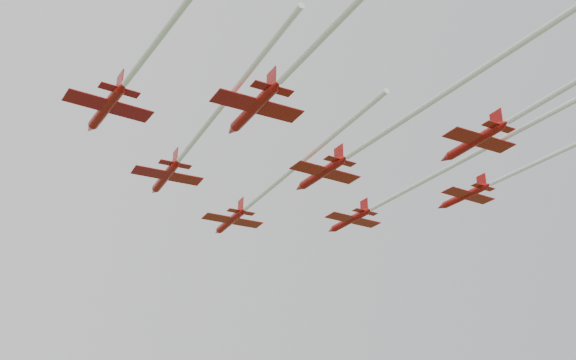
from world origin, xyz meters
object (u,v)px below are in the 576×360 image
jet_row2_left (188,148)px  jet_row2_right (414,186)px  jet_lead (259,197)px  jet_row3_left (144,58)px  jet_row3_mid (407,118)px  jet_row3_right (513,173)px  jet_row4_left (337,23)px

jet_row2_left → jet_row2_right: jet_row2_left is taller
jet_lead → jet_row3_left: jet_lead is taller
jet_row2_left → jet_row3_mid: bearing=-45.5°
jet_row3_left → jet_row2_right: bearing=14.1°
jet_row3_left → jet_row3_mid: jet_row3_mid is taller
jet_row2_right → jet_row3_right: bearing=-36.3°
jet_row2_left → jet_row3_mid: jet_row2_left is taller
jet_row3_right → jet_row3_left: bearing=-177.4°
jet_row3_mid → jet_row3_right: jet_row3_right is taller
jet_row2_left → jet_row3_left: size_ratio=0.90×
jet_row3_mid → jet_row3_left: bearing=172.6°
jet_row2_left → jet_row4_left: bearing=-84.6°
jet_row2_right → jet_row3_right: size_ratio=1.36×
jet_row2_left → jet_row3_mid: 26.50m
jet_row2_left → jet_row4_left: (1.22, -31.11, -1.50)m
jet_row2_left → jet_row3_right: jet_row3_right is taller
jet_row3_left → jet_row4_left: bearing=-50.6°
jet_row2_right → jet_row3_right: (10.82, -7.41, 1.31)m
jet_row3_right → jet_row4_left: bearing=-157.5°
jet_row2_right → jet_row4_left: jet_row2_right is taller
jet_lead → jet_row3_left: size_ratio=0.98×
jet_row2_left → jet_row3_mid: (17.50, -19.88, -0.87)m
jet_row2_left → jet_row2_right: bearing=-6.0°
jet_lead → jet_row3_mid: 31.75m
jet_lead → jet_row4_left: (-14.23, -42.86, -2.56)m
jet_lead → jet_row3_left: bearing=-130.5°
jet_lead → jet_row3_mid: (2.05, -31.63, -1.92)m
jet_row4_left → jet_lead: bearing=72.6°
jet_row3_mid → jet_row4_left: jet_row3_mid is taller
jet_lead → jet_row3_right: bearing=-40.9°
jet_row2_left → jet_row4_left: jet_row2_left is taller
jet_lead → jet_row2_left: size_ratio=1.09×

